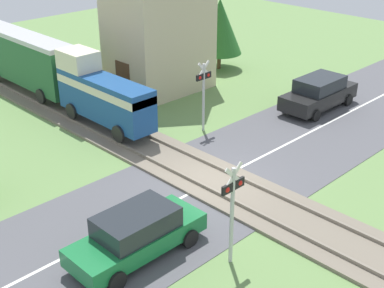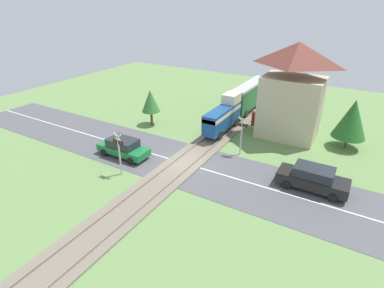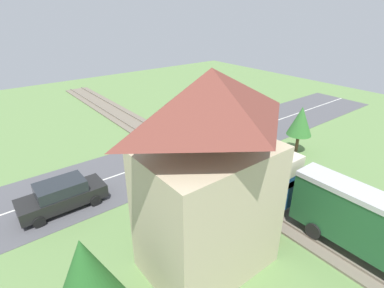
{
  "view_description": "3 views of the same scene",
  "coord_description": "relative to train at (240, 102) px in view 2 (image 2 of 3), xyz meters",
  "views": [
    {
      "loc": [
        -13.12,
        -12.1,
        10.22
      ],
      "look_at": [
        0.0,
        1.19,
        1.2
      ],
      "focal_mm": 50.0,
      "sensor_mm": 36.0,
      "label": 1
    },
    {
      "loc": [
        10.86,
        -17.27,
        11.74
      ],
      "look_at": [
        0.0,
        1.19,
        1.2
      ],
      "focal_mm": 28.0,
      "sensor_mm": 36.0,
      "label": 2
    },
    {
      "loc": [
        12.03,
        16.6,
        10.31
      ],
      "look_at": [
        0.0,
        1.19,
        1.2
      ],
      "focal_mm": 28.0,
      "sensor_mm": 36.0,
      "label": 3
    }
  ],
  "objects": [
    {
      "name": "ground_plane",
      "position": [
        0.0,
        -11.02,
        -1.87
      ],
      "size": [
        60.0,
        60.0,
        0.0
      ],
      "primitive_type": "plane",
      "color": "#66894C"
    },
    {
      "name": "road_surface",
      "position": [
        0.0,
        -11.02,
        -1.86
      ],
      "size": [
        48.0,
        6.4,
        0.02
      ],
      "color": "#515156",
      "rests_on": "ground_plane"
    },
    {
      "name": "track_bed",
      "position": [
        0.0,
        -11.02,
        -1.8
      ],
      "size": [
        2.8,
        48.0,
        0.24
      ],
      "color": "#756B5B",
      "rests_on": "ground_plane"
    },
    {
      "name": "train",
      "position": [
        0.0,
        0.0,
        0.0
      ],
      "size": [
        1.58,
        13.74,
        3.18
      ],
      "color": "navy",
      "rests_on": "track_bed"
    },
    {
      "name": "car_near_crossing",
      "position": [
        -4.94,
        -12.46,
        -1.08
      ],
      "size": [
        4.39,
        1.84,
        1.51
      ],
      "color": "#197038",
      "rests_on": "ground_plane"
    },
    {
      "name": "car_far_side",
      "position": [
        9.24,
        -9.58,
        -1.02
      ],
      "size": [
        4.57,
        1.92,
        1.66
      ],
      "color": "black",
      "rests_on": "ground_plane"
    },
    {
      "name": "crossing_signal_west_approach",
      "position": [
        -3.16,
        -14.67,
        0.24
      ],
      "size": [
        0.9,
        0.18,
        3.31
      ],
      "color": "#B7B7B7",
      "rests_on": "ground_plane"
    },
    {
      "name": "crossing_signal_east_approach",
      "position": [
        3.16,
        -7.36,
        0.24
      ],
      "size": [
        0.9,
        0.18,
        3.31
      ],
      "color": "#B7B7B7",
      "rests_on": "ground_plane"
    },
    {
      "name": "station_building",
      "position": [
        5.49,
        -1.76,
        2.27
      ],
      "size": [
        5.53,
        3.99,
        8.47
      ],
      "color": "#C6B793",
      "rests_on": "ground_plane"
    },
    {
      "name": "pedestrian_by_station",
      "position": [
        1.92,
        -0.84,
        -1.11
      ],
      "size": [
        0.41,
        0.41,
        1.66
      ],
      "color": "#B2282D",
      "rests_on": "ground_plane"
    },
    {
      "name": "tree_by_station",
      "position": [
        10.55,
        -1.51,
        0.77
      ],
      "size": [
        2.74,
        2.74,
        4.29
      ],
      "color": "brown",
      "rests_on": "ground_plane"
    },
    {
      "name": "tree_roadside_hedge",
      "position": [
        -7.11,
        -5.84,
        0.63
      ],
      "size": [
        1.83,
        1.83,
        3.61
      ],
      "color": "brown",
      "rests_on": "ground_plane"
    }
  ]
}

